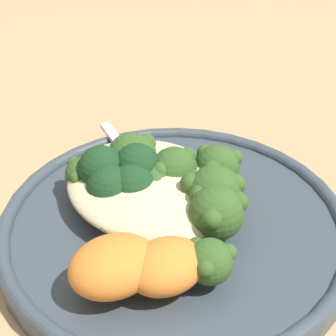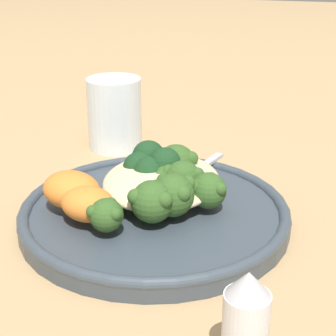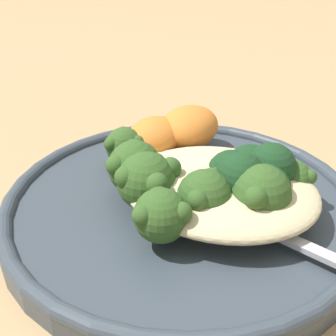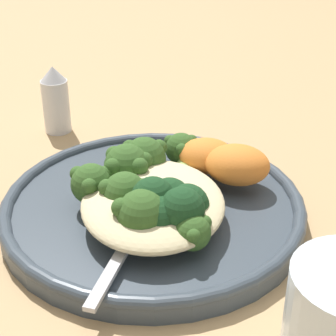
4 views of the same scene
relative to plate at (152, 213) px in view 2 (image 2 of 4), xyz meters
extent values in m
plane|color=tan|center=(0.02, 0.00, -0.01)|extent=(4.00, 4.00, 0.00)
cylinder|color=#38424C|center=(0.00, 0.00, 0.00)|extent=(0.27, 0.27, 0.02)
torus|color=#38424C|center=(0.00, 0.00, 0.00)|extent=(0.27, 0.27, 0.01)
ellipsoid|color=beige|center=(-0.03, 0.00, 0.02)|extent=(0.14, 0.12, 0.03)
ellipsoid|color=#8EB25B|center=(0.01, -0.03, 0.02)|extent=(0.10, 0.02, 0.01)
sphere|color=#335623|center=(0.06, -0.03, 0.03)|extent=(0.03, 0.03, 0.03)
sphere|color=#335623|center=(0.07, -0.01, 0.03)|extent=(0.01, 0.01, 0.01)
sphere|color=#335623|center=(0.05, -0.03, 0.03)|extent=(0.01, 0.01, 0.01)
sphere|color=#335623|center=(0.07, -0.04, 0.03)|extent=(0.01, 0.01, 0.01)
ellipsoid|color=#8EB25B|center=(0.01, -0.01, 0.02)|extent=(0.06, 0.06, 0.02)
sphere|color=#335623|center=(0.03, 0.01, 0.03)|extent=(0.04, 0.04, 0.04)
sphere|color=#335623|center=(0.04, 0.02, 0.04)|extent=(0.02, 0.02, 0.02)
sphere|color=#335623|center=(0.02, 0.01, 0.04)|extent=(0.02, 0.02, 0.02)
sphere|color=#335623|center=(0.04, 0.00, 0.04)|extent=(0.02, 0.02, 0.02)
ellipsoid|color=#8EB25B|center=(0.00, -0.01, 0.02)|extent=(0.05, 0.08, 0.02)
sphere|color=#335623|center=(0.02, 0.03, 0.03)|extent=(0.04, 0.04, 0.04)
sphere|color=#335623|center=(0.03, 0.04, 0.04)|extent=(0.02, 0.02, 0.02)
sphere|color=#335623|center=(0.00, 0.04, 0.04)|extent=(0.02, 0.02, 0.02)
sphere|color=#335623|center=(0.00, 0.01, 0.04)|extent=(0.02, 0.02, 0.02)
sphere|color=#335623|center=(0.03, 0.01, 0.04)|extent=(0.02, 0.02, 0.02)
ellipsoid|color=#8EB25B|center=(-0.01, 0.01, 0.02)|extent=(0.02, 0.10, 0.01)
sphere|color=#335623|center=(-0.01, 0.06, 0.03)|extent=(0.04, 0.04, 0.04)
sphere|color=#335623|center=(0.00, 0.07, 0.03)|extent=(0.01, 0.01, 0.01)
sphere|color=#335623|center=(-0.02, 0.06, 0.03)|extent=(0.01, 0.01, 0.01)
sphere|color=#335623|center=(0.00, 0.04, 0.03)|extent=(0.01, 0.01, 0.01)
ellipsoid|color=#8EB25B|center=(-0.01, -0.01, 0.02)|extent=(0.04, 0.08, 0.02)
sphere|color=#335623|center=(-0.02, 0.03, 0.03)|extent=(0.04, 0.04, 0.04)
sphere|color=#335623|center=(-0.02, 0.04, 0.04)|extent=(0.01, 0.01, 0.01)
sphere|color=#335623|center=(-0.02, 0.01, 0.04)|extent=(0.01, 0.01, 0.01)
ellipsoid|color=#8EB25B|center=(-0.01, -0.02, 0.02)|extent=(0.05, 0.06, 0.01)
sphere|color=#335623|center=(-0.03, 0.01, 0.03)|extent=(0.03, 0.03, 0.03)
sphere|color=#335623|center=(-0.02, 0.02, 0.03)|extent=(0.01, 0.01, 0.01)
sphere|color=#335623|center=(-0.04, 0.02, 0.03)|extent=(0.01, 0.01, 0.01)
sphere|color=#335623|center=(-0.04, 0.00, 0.03)|extent=(0.01, 0.01, 0.01)
sphere|color=#335623|center=(-0.02, 0.00, 0.03)|extent=(0.01, 0.01, 0.01)
ellipsoid|color=#8EB25B|center=(-0.02, -0.02, 0.02)|extent=(0.08, 0.07, 0.02)
sphere|color=#335623|center=(-0.06, 0.01, 0.03)|extent=(0.04, 0.04, 0.04)
sphere|color=#335623|center=(-0.06, 0.03, 0.04)|extent=(0.02, 0.02, 0.02)
sphere|color=#335623|center=(-0.06, 0.00, 0.04)|extent=(0.02, 0.02, 0.02)
ellipsoid|color=#8EB25B|center=(-0.03, -0.03, 0.02)|extent=(0.09, 0.02, 0.02)
sphere|color=#335623|center=(-0.07, -0.03, 0.03)|extent=(0.03, 0.03, 0.03)
sphere|color=#335623|center=(-0.07, -0.02, 0.03)|extent=(0.01, 0.01, 0.01)
sphere|color=#335623|center=(-0.09, -0.03, 0.03)|extent=(0.01, 0.01, 0.01)
sphere|color=#335623|center=(-0.07, -0.04, 0.03)|extent=(0.01, 0.01, 0.01)
ellipsoid|color=orange|center=(0.02, -0.07, 0.03)|extent=(0.06, 0.07, 0.04)
ellipsoid|color=orange|center=(0.05, -0.05, 0.03)|extent=(0.05, 0.06, 0.03)
sphere|color=#193D1E|center=(-0.03, -0.01, 0.03)|extent=(0.04, 0.04, 0.04)
sphere|color=#193D1E|center=(-0.04, 0.00, 0.04)|extent=(0.04, 0.04, 0.04)
sphere|color=#193D1E|center=(-0.06, 0.00, 0.03)|extent=(0.04, 0.04, 0.04)
sphere|color=#193D1E|center=(-0.06, -0.02, 0.04)|extent=(0.04, 0.04, 0.04)
sphere|color=#193D1E|center=(-0.04, -0.03, 0.03)|extent=(0.04, 0.04, 0.04)
cube|color=#B7B7BC|center=(-0.11, 0.04, 0.01)|extent=(0.07, 0.03, 0.00)
ellipsoid|color=#B7B7BC|center=(-0.06, 0.02, 0.02)|extent=(0.05, 0.04, 0.01)
cylinder|color=silver|center=(-0.20, -0.10, 0.04)|extent=(0.07, 0.07, 0.10)
cylinder|color=silver|center=(0.19, 0.11, 0.02)|extent=(0.03, 0.03, 0.06)
cone|color=#B2B2B7|center=(0.19, 0.11, 0.06)|extent=(0.03, 0.03, 0.02)
camera|label=1|loc=(0.24, -0.23, 0.29)|focal=60.00mm
camera|label=2|loc=(0.48, 0.13, 0.26)|focal=60.00mm
camera|label=3|loc=(-0.10, 0.28, 0.20)|focal=50.00mm
camera|label=4|loc=(-0.42, 0.00, 0.28)|focal=60.00mm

